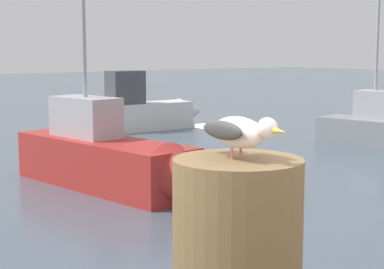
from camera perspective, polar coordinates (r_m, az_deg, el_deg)
The scene contains 3 objects.
seagull at distance 2.00m, azimuth 4.33°, elevation 0.31°, with size 0.15×0.39×0.14m.
boat_red at distance 11.83m, azimuth -6.84°, elevation -2.26°, with size 1.91×5.12×4.32m.
boat_white at distance 20.52m, azimuth -4.09°, elevation 2.15°, with size 4.19×1.07×1.91m.
Camera 1 is at (-1.57, -1.93, 2.64)m, focal length 59.28 mm.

